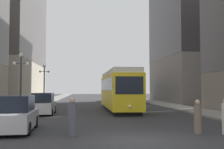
% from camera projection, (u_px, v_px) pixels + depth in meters
% --- Properties ---
extents(ground_plane, '(200.00, 200.00, 0.00)m').
position_uv_depth(ground_plane, '(137.00, 141.00, 11.33)').
color(ground_plane, '#303033').
extents(sidewalk_left, '(3.10, 120.00, 0.15)m').
position_uv_depth(sidewalk_left, '(50.00, 100.00, 50.22)').
color(sidewalk_left, gray).
rests_on(sidewalk_left, ground).
extents(sidewalk_right, '(3.10, 120.00, 0.15)m').
position_uv_depth(sidewalk_right, '(141.00, 100.00, 51.94)').
color(sidewalk_right, gray).
rests_on(sidewalk_right, ground).
extents(streetcar, '(2.75, 12.45, 3.89)m').
position_uv_depth(streetcar, '(119.00, 89.00, 27.07)').
color(streetcar, black).
rests_on(streetcar, ground).
extents(transit_bus, '(2.82, 12.71, 3.45)m').
position_uv_depth(transit_bus, '(125.00, 90.00, 44.65)').
color(transit_bus, black).
rests_on(transit_bus, ground).
extents(parked_car_left_near, '(1.95, 4.57, 1.82)m').
position_uv_depth(parked_car_left_near, '(43.00, 104.00, 23.05)').
color(parked_car_left_near, black).
rests_on(parked_car_left_near, ground).
extents(parked_car_left_mid, '(2.05, 4.37, 1.82)m').
position_uv_depth(parked_car_left_mid, '(16.00, 115.00, 13.84)').
color(parked_car_left_mid, black).
rests_on(parked_car_left_mid, ground).
extents(pedestrian_crossing_near, '(0.37, 0.37, 1.65)m').
position_uv_depth(pedestrian_crossing_near, '(198.00, 118.00, 13.19)').
color(pedestrian_crossing_near, '#6B5B4C').
rests_on(pedestrian_crossing_near, ground).
extents(pedestrian_crossing_far, '(0.40, 0.40, 1.79)m').
position_uv_depth(pedestrian_crossing_far, '(72.00, 118.00, 12.53)').
color(pedestrian_crossing_far, '#4C4C56').
rests_on(pedestrian_crossing_far, ground).
extents(lamp_post_left_near, '(1.41, 0.36, 5.09)m').
position_uv_depth(lamp_post_left_near, '(21.00, 73.00, 23.02)').
color(lamp_post_left_near, '#333338').
rests_on(lamp_post_left_near, sidewalk_left).
extents(lamp_post_left_far, '(1.41, 0.36, 5.27)m').
position_uv_depth(lamp_post_left_far, '(44.00, 78.00, 36.37)').
color(lamp_post_left_far, '#333338').
rests_on(lamp_post_left_far, sidewalk_left).
extents(building_right_corner, '(12.43, 17.73, 28.20)m').
position_uv_depth(building_right_corner, '(197.00, 13.00, 43.99)').
color(building_right_corner, slate).
rests_on(building_right_corner, ground).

